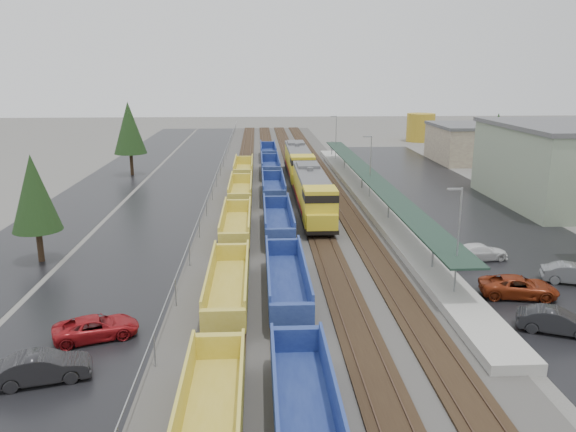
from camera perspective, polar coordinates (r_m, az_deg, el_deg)
The scene contains 22 objects.
ballast_strip at distance 77.03m, azimuth -0.16°, elevation 3.04°, with size 20.00×160.00×0.08m, color #302D2B.
trackbed at distance 77.01m, azimuth -0.16°, elevation 3.13°, with size 14.60×160.00×0.22m.
west_parking_lot at distance 77.74m, azimuth -11.28°, elevation 2.84°, with size 10.00×160.00×0.02m, color black.
west_road at distance 79.78m, azimuth -18.41°, elevation 2.67°, with size 9.00×160.00×0.02m, color black.
east_commuter_lot at distance 70.96m, azimuth 15.79°, elevation 1.46°, with size 16.00×100.00×0.02m, color black.
station_platform at distance 68.34m, azimuth 8.26°, elevation 2.00°, with size 3.00×80.00×8.00m.
chainlink_fence at distance 75.31m, azimuth -7.35°, elevation 3.87°, with size 0.08×160.04×2.02m.
distant_hills at distance 231.75m, azimuth 9.18°, elevation 10.57°, with size 301.00×140.00×25.20m.
tree_west_near at distance 49.80m, azimuth -24.40°, elevation 2.13°, with size 3.96×3.96×9.00m.
tree_west_far at distance 87.88m, azimuth -15.84°, elevation 8.60°, with size 4.84×4.84×11.00m.
tree_east at distance 80.50m, azimuth 20.42°, elevation 7.28°, with size 4.40×4.40×10.00m.
locomotive_lead at distance 60.90m, azimuth 2.51°, elevation 2.31°, with size 3.18×20.98×4.75m.
locomotive_trail at distance 81.47m, azimuth 1.08°, elevation 5.45°, with size 3.18×20.98×4.75m.
well_string_yellow at distance 46.00m, azimuth -5.61°, elevation -3.57°, with size 2.67×91.04×2.37m.
well_string_blue at distance 54.61m, azimuth -1.03°, elevation -0.56°, with size 2.70×109.80×2.39m.
storage_tank at distance 130.13m, azimuth 13.31°, elevation 8.74°, with size 6.17×6.17×6.17m, color #AE8D22.
parked_car_west_b at distance 32.09m, azimuth -23.67°, elevation -13.94°, with size 4.73×1.65×1.56m, color black.
parked_car_west_c at distance 35.69m, azimuth -18.90°, elevation -10.69°, with size 4.89×2.26×1.36m, color maroon.
parked_car_east_a at distance 38.11m, azimuth 25.61°, elevation -9.62°, with size 4.53×1.58×1.49m, color black.
parked_car_east_b at distance 42.76m, azimuth 22.39°, elevation -6.68°, with size 5.32×2.45×1.48m, color maroon.
parked_car_east_c at distance 49.77m, azimuth 18.94°, elevation -3.48°, with size 4.72×1.92×1.37m, color white.
parked_car_east_e at distance 47.05m, azimuth 27.02°, elevation -5.28°, with size 4.49×1.56×1.48m, color #5D5F62.
Camera 1 is at (-3.88, -15.38, 15.44)m, focal length 35.00 mm.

